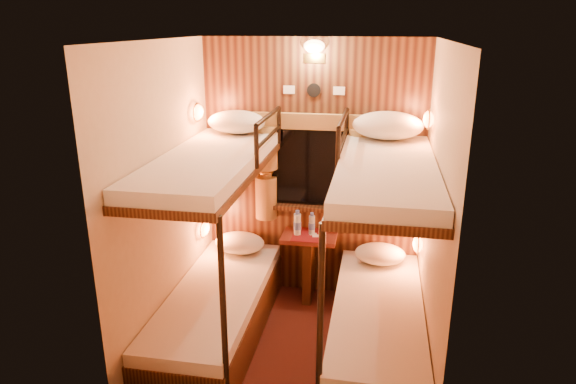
% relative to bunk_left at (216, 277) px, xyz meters
% --- Properties ---
extents(floor, '(2.10, 2.10, 0.00)m').
position_rel_bunk_left_xyz_m(floor, '(0.65, -0.07, -0.56)').
color(floor, '#3D1210').
rests_on(floor, ground).
extents(ceiling, '(2.10, 2.10, 0.00)m').
position_rel_bunk_left_xyz_m(ceiling, '(0.65, -0.07, 1.84)').
color(ceiling, silver).
rests_on(ceiling, wall_back).
extents(wall_back, '(2.40, 0.00, 2.40)m').
position_rel_bunk_left_xyz_m(wall_back, '(0.65, 0.98, 0.64)').
color(wall_back, '#C6B293').
rests_on(wall_back, floor).
extents(wall_front, '(2.40, 0.00, 2.40)m').
position_rel_bunk_left_xyz_m(wall_front, '(0.65, -1.12, 0.64)').
color(wall_front, '#C6B293').
rests_on(wall_front, floor).
extents(wall_left, '(0.00, 2.40, 2.40)m').
position_rel_bunk_left_xyz_m(wall_left, '(-0.35, -0.07, 0.64)').
color(wall_left, '#C6B293').
rests_on(wall_left, floor).
extents(wall_right, '(0.00, 2.40, 2.40)m').
position_rel_bunk_left_xyz_m(wall_right, '(1.65, -0.07, 0.64)').
color(wall_right, '#C6B293').
rests_on(wall_right, floor).
extents(back_panel, '(2.00, 0.03, 2.40)m').
position_rel_bunk_left_xyz_m(back_panel, '(0.65, 0.97, 0.64)').
color(back_panel, black).
rests_on(back_panel, floor).
extents(bunk_left, '(0.72, 1.90, 1.82)m').
position_rel_bunk_left_xyz_m(bunk_left, '(0.00, 0.00, 0.00)').
color(bunk_left, black).
rests_on(bunk_left, floor).
extents(bunk_right, '(0.72, 1.90, 1.82)m').
position_rel_bunk_left_xyz_m(bunk_right, '(1.30, 0.00, 0.00)').
color(bunk_right, black).
rests_on(bunk_right, floor).
extents(window, '(1.00, 0.12, 0.79)m').
position_rel_bunk_left_xyz_m(window, '(0.65, 0.94, 0.62)').
color(window, black).
rests_on(window, back_panel).
extents(curtains, '(1.10, 0.22, 1.00)m').
position_rel_bunk_left_xyz_m(curtains, '(0.65, 0.90, 0.71)').
color(curtains, brown).
rests_on(curtains, back_panel).
extents(back_fixtures, '(0.54, 0.09, 0.48)m').
position_rel_bunk_left_xyz_m(back_fixtures, '(0.65, 0.93, 1.69)').
color(back_fixtures, black).
rests_on(back_fixtures, back_panel).
extents(reading_lamps, '(2.00, 0.20, 1.25)m').
position_rel_bunk_left_xyz_m(reading_lamps, '(0.65, 0.63, 0.68)').
color(reading_lamps, orange).
rests_on(reading_lamps, wall_left).
extents(table, '(0.50, 0.34, 0.66)m').
position_rel_bunk_left_xyz_m(table, '(0.65, 0.78, -0.14)').
color(table, '#602515').
rests_on(table, floor).
extents(bottle_left, '(0.07, 0.07, 0.24)m').
position_rel_bunk_left_xyz_m(bottle_left, '(0.54, 0.77, 0.19)').
color(bottle_left, '#99BFE5').
rests_on(bottle_left, table).
extents(bottle_right, '(0.06, 0.06, 0.21)m').
position_rel_bunk_left_xyz_m(bottle_right, '(0.67, 0.81, 0.18)').
color(bottle_right, '#99BFE5').
rests_on(bottle_right, table).
extents(sachet_a, '(0.09, 0.07, 0.01)m').
position_rel_bunk_left_xyz_m(sachet_a, '(0.72, 0.76, 0.09)').
color(sachet_a, silver).
rests_on(sachet_a, table).
extents(sachet_b, '(0.08, 0.07, 0.01)m').
position_rel_bunk_left_xyz_m(sachet_b, '(0.68, 0.80, 0.09)').
color(sachet_b, silver).
rests_on(sachet_b, table).
extents(pillow_lower_left, '(0.47, 0.34, 0.19)m').
position_rel_bunk_left_xyz_m(pillow_lower_left, '(-0.00, 0.72, -0.01)').
color(pillow_lower_left, silver).
rests_on(pillow_lower_left, bunk_left).
extents(pillow_lower_right, '(0.45, 0.32, 0.18)m').
position_rel_bunk_left_xyz_m(pillow_lower_right, '(1.30, 0.71, -0.01)').
color(pillow_lower_right, silver).
rests_on(pillow_lower_right, bunk_right).
extents(pillow_upper_left, '(0.51, 0.36, 0.20)m').
position_rel_bunk_left_xyz_m(pillow_upper_left, '(-0.00, 0.74, 1.13)').
color(pillow_upper_left, silver).
rests_on(pillow_upper_left, bunk_left).
extents(pillow_upper_right, '(0.59, 0.42, 0.23)m').
position_rel_bunk_left_xyz_m(pillow_upper_right, '(1.30, 0.73, 1.14)').
color(pillow_upper_right, silver).
rests_on(pillow_upper_right, bunk_right).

